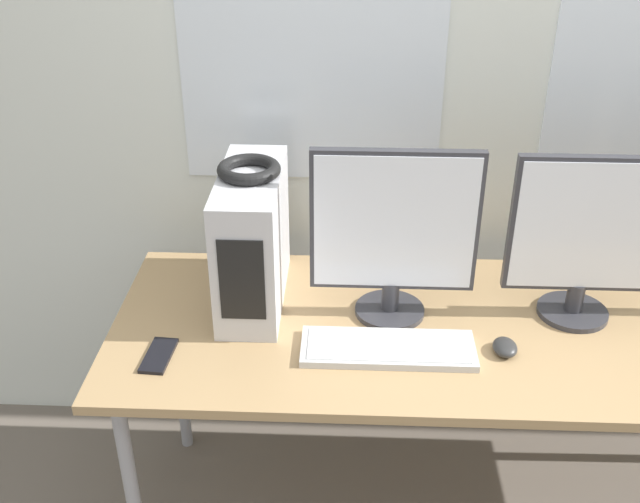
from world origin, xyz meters
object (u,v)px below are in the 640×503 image
object	(u,v)px
pc_tower	(252,239)
monitor_right_near	(587,237)
mouse	(505,347)
keyboard	(388,348)
headphones	(249,169)
monitor_main	(394,233)
cell_phone	(159,356)

from	to	relation	value
pc_tower	monitor_right_near	distance (m)	0.92
mouse	monitor_right_near	bearing A→B (deg)	40.16
monitor_right_near	keyboard	world-z (taller)	monitor_right_near
headphones	keyboard	size ratio (longest dim) A/B	0.38
monitor_right_near	keyboard	bearing A→B (deg)	-159.46
keyboard	mouse	bearing A→B (deg)	1.95
pc_tower	monitor_main	bearing A→B (deg)	-9.13
headphones	keyboard	distance (m)	0.61
headphones	mouse	distance (m)	0.83
cell_phone	headphones	bearing A→B (deg)	57.68
monitor_main	keyboard	world-z (taller)	monitor_main
monitor_right_near	headphones	bearing A→B (deg)	177.00
keyboard	mouse	size ratio (longest dim) A/B	5.47
pc_tower	monitor_main	world-z (taller)	monitor_main
monitor_right_near	cell_phone	world-z (taller)	monitor_right_near
monitor_main	mouse	xyz separation A→B (m)	(0.30, -0.17, -0.24)
monitor_main	keyboard	bearing A→B (deg)	-93.50
headphones	monitor_right_near	bearing A→B (deg)	-3.00
monitor_main	monitor_right_near	xyz separation A→B (m)	(0.52, 0.02, -0.01)
monitor_main	mouse	bearing A→B (deg)	-30.16
keyboard	mouse	xyz separation A→B (m)	(0.31, 0.01, 0.01)
keyboard	pc_tower	bearing A→B (deg)	147.24
headphones	mouse	size ratio (longest dim) A/B	2.06
monitor_main	mouse	size ratio (longest dim) A/B	5.92
headphones	cell_phone	distance (m)	0.55
headphones	monitor_main	xyz separation A→B (m)	(0.39, -0.06, -0.15)
pc_tower	mouse	world-z (taller)	pc_tower
headphones	cell_phone	xyz separation A→B (m)	(-0.22, -0.30, -0.41)
cell_phone	monitor_main	bearing A→B (deg)	24.87
monitor_right_near	cell_phone	xyz separation A→B (m)	(-1.14, -0.25, -0.25)
monitor_right_near	cell_phone	distance (m)	1.19
keyboard	cell_phone	xyz separation A→B (m)	(-0.60, -0.05, -0.01)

